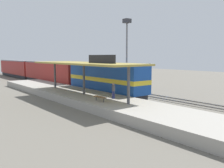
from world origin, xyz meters
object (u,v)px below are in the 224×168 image
at_px(platform_bench, 100,97).
at_px(passenger_carriage_front, 50,72).
at_px(passenger_carriage_rear, 17,68).
at_px(light_mast, 127,39).
at_px(person_waiting, 113,90).
at_px(locomotive, 105,78).

height_order(platform_bench, passenger_carriage_front, passenger_carriage_front).
xyz_separation_m(passenger_carriage_rear, light_mast, (7.80, -34.47, 6.08)).
bearing_deg(person_waiting, passenger_carriage_front, 80.91).
bearing_deg(passenger_carriage_rear, passenger_carriage_front, -90.00).
distance_m(platform_bench, passenger_carriage_rear, 46.24).
relative_size(platform_bench, person_waiting, 0.99).
distance_m(platform_bench, locomotive, 9.31).
height_order(platform_bench, locomotive, locomotive).
bearing_deg(platform_bench, light_mast, 39.50).
xyz_separation_m(passenger_carriage_front, person_waiting, (-3.95, -24.68, -0.46)).
relative_size(platform_bench, passenger_carriage_front, 0.08).
distance_m(passenger_carriage_rear, person_waiting, 45.65).
xyz_separation_m(platform_bench, locomotive, (6.00, 7.04, 1.07)).
bearing_deg(passenger_carriage_rear, light_mast, -77.25).
relative_size(locomotive, passenger_carriage_front, 0.72).
bearing_deg(light_mast, passenger_carriage_rear, 102.75).
height_order(platform_bench, person_waiting, person_waiting).
bearing_deg(passenger_carriage_front, platform_bench, -103.47).
height_order(platform_bench, light_mast, light_mast).
distance_m(passenger_carriage_front, passenger_carriage_rear, 20.80).
bearing_deg(passenger_carriage_front, locomotive, -90.00).
bearing_deg(passenger_carriage_front, person_waiting, -99.09).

